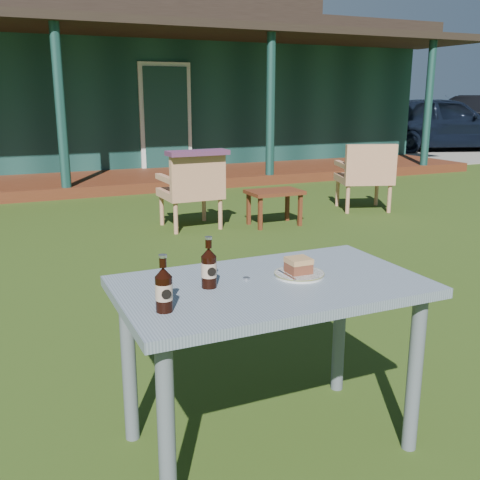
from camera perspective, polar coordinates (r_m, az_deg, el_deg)
name	(u,v)px	position (r m, az deg, el deg)	size (l,w,h in m)	color
ground	(162,313)	(3.87, -7.91, -7.38)	(80.00, 80.00, 0.00)	#334916
pavilion	(32,87)	(12.89, -20.36, 14.39)	(15.80, 8.30, 3.45)	#163A35
gravel_strip	(443,149)	(16.63, 19.96, 8.72)	(9.00, 6.00, 0.02)	gray
tree_mid	(93,0)	(22.56, -14.74, 22.49)	(0.28, 0.28, 9.50)	brown
car_near	(441,123)	(16.02, 19.72, 11.10)	(1.70, 4.23, 1.44)	black
cafe_table	(271,306)	(2.25, 3.13, -6.72)	(1.20, 0.70, 0.72)	slate
plate	(299,274)	(2.29, 6.03, -3.46)	(0.20, 0.20, 0.01)	silver
cake_slice	(299,265)	(2.29, 5.97, -2.56)	(0.09, 0.09, 0.06)	brown
fork	(286,275)	(2.25, 4.73, -3.55)	(0.01, 0.14, 0.00)	silver
cola_bottle_near	(209,267)	(2.13, -3.18, -2.79)	(0.06, 0.06, 0.20)	black
cola_bottle_far	(164,289)	(1.91, -7.75, -4.95)	(0.06, 0.06, 0.20)	black
bottle_cap	(246,278)	(2.24, 0.65, -3.92)	(0.03, 0.03, 0.01)	silver
armchair_left	(193,187)	(6.16, -4.83, 5.39)	(0.63, 0.59, 0.83)	tan
armchair_right	(366,173)	(7.31, 12.68, 6.65)	(0.79, 0.76, 0.85)	tan
floral_throw	(198,153)	(5.96, -4.33, 8.83)	(0.65, 0.23, 0.05)	#5A2D4E
side_table	(274,195)	(6.33, 3.52, 4.54)	(0.60, 0.40, 0.40)	#5D2A16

